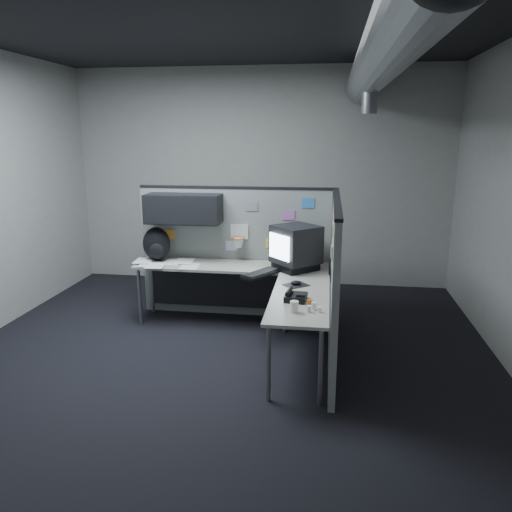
% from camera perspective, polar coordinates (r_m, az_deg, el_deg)
% --- Properties ---
extents(room, '(5.62, 5.62, 3.22)m').
position_cam_1_polar(room, '(4.68, 2.70, 11.89)').
color(room, black).
rests_on(room, ground).
extents(partition_back, '(2.44, 0.42, 1.63)m').
position_cam_1_polar(partition_back, '(6.15, -3.82, 2.02)').
color(partition_back, gray).
rests_on(partition_back, ground).
extents(partition_right, '(0.07, 2.23, 1.63)m').
position_cam_1_polar(partition_right, '(5.08, 8.90, -2.75)').
color(partition_right, gray).
rests_on(partition_right, ground).
extents(desk, '(2.31, 2.11, 0.73)m').
position_cam_1_polar(desk, '(5.67, -0.91, -2.99)').
color(desk, '#9F9D8F').
rests_on(desk, ground).
extents(monitor, '(0.63, 0.63, 0.51)m').
position_cam_1_polar(monitor, '(5.69, 4.57, 1.01)').
color(monitor, black).
rests_on(monitor, desk).
extents(keyboard, '(0.41, 0.52, 0.04)m').
position_cam_1_polar(keyboard, '(5.50, 0.57, -2.02)').
color(keyboard, black).
rests_on(keyboard, desk).
extents(mouse, '(0.30, 0.29, 0.05)m').
position_cam_1_polar(mouse, '(5.16, 4.60, -3.18)').
color(mouse, black).
rests_on(mouse, desk).
extents(phone, '(0.22, 0.24, 0.10)m').
position_cam_1_polar(phone, '(4.70, 4.52, -4.63)').
color(phone, black).
rests_on(phone, desk).
extents(bottles, '(0.14, 0.15, 0.08)m').
position_cam_1_polar(bottles, '(4.46, 6.44, -5.77)').
color(bottles, silver).
rests_on(bottles, desk).
extents(cup, '(0.09, 0.09, 0.10)m').
position_cam_1_polar(cup, '(4.39, 4.40, -5.80)').
color(cup, silver).
rests_on(cup, desk).
extents(papers, '(0.84, 0.57, 0.02)m').
position_cam_1_polar(papers, '(6.07, -10.28, -0.82)').
color(papers, white).
rests_on(papers, desk).
extents(backpack, '(0.34, 0.31, 0.42)m').
position_cam_1_polar(backpack, '(6.21, -11.29, 1.29)').
color(backpack, black).
rests_on(backpack, desk).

